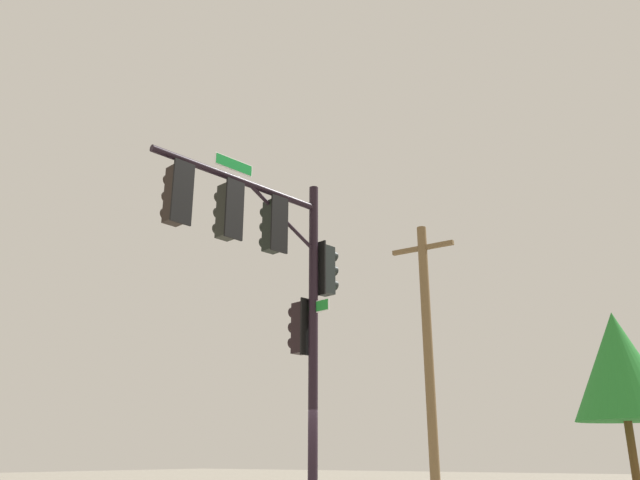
% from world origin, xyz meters
% --- Properties ---
extents(signal_pole_assembly, '(4.77, 1.51, 7.43)m').
position_xyz_m(signal_pole_assembly, '(1.04, -0.28, 5.25)').
color(signal_pole_assembly, black).
rests_on(signal_pole_assembly, ground_plane).
extents(utility_pole, '(0.25, 1.80, 7.66)m').
position_xyz_m(utility_pole, '(-4.39, 0.66, 3.99)').
color(utility_pole, brown).
rests_on(utility_pole, ground_plane).
extents(tree_near, '(3.11, 3.11, 6.11)m').
position_xyz_m(tree_near, '(-11.41, 4.15, 4.37)').
color(tree_near, '#51371A').
rests_on(tree_near, ground_plane).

